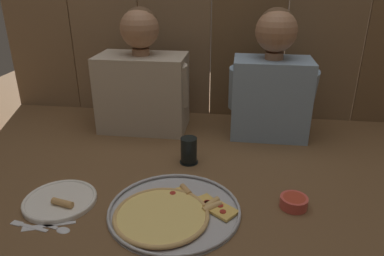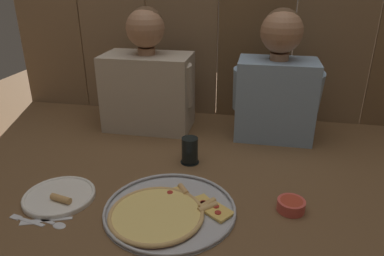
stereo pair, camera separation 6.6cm
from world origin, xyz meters
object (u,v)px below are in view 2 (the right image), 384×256
Objects in this scene: pizza_tray at (166,211)px; dinner_plate at (59,196)px; diner_right at (277,82)px; diner_left at (148,79)px; dipping_bowl at (291,205)px; drinking_glass at (190,151)px.

pizza_tray is 1.77× the size of dinner_plate.
dinner_plate is at bearing -137.31° from diner_right.
dinner_plate is 0.42× the size of diner_right.
diner_right is at bearing 63.25° from pizza_tray.
dipping_bowl is at bearing -41.64° from diner_left.
diner_left is at bearing 129.45° from drinking_glass.
drinking_glass is 1.19× the size of dipping_bowl.
dipping_bowl is at bearing -33.46° from drinking_glass.
dinner_plate reaches higher than pizza_tray.
diner_right is at bearing 44.65° from drinking_glass.
dinner_plate is 1.00m from diner_right.
diner_left is at bearing 79.88° from dinner_plate.
pizza_tray is at bearing -68.90° from diner_left.
dipping_bowl is at bearing 13.32° from pizza_tray.
drinking_glass is at bearing -50.55° from diner_left.
drinking_glass is (0.01, 0.34, 0.04)m from pizza_tray.
dipping_bowl reaches higher than pizza_tray.
diner_right reaches higher than dinner_plate.
diner_left reaches higher than dipping_bowl.
diner_left is at bearing 180.00° from diner_right.
drinking_glass is (0.38, 0.33, 0.04)m from dinner_plate.
pizza_tray is 4.74× the size of dipping_bowl.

